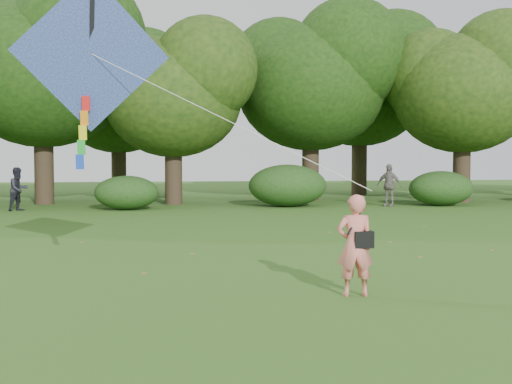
{
  "coord_description": "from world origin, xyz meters",
  "views": [
    {
      "loc": [
        -2.49,
        -10.12,
        2.14
      ],
      "look_at": [
        -0.73,
        2.0,
        1.5
      ],
      "focal_mm": 45.0,
      "sensor_mm": 36.0,
      "label": 1
    }
  ],
  "objects": [
    {
      "name": "man_kite_flyer",
      "position": [
        0.45,
        -0.55,
        0.79
      ],
      "size": [
        0.6,
        0.42,
        1.59
      ],
      "primitive_type": "imported",
      "rotation": [
        0.0,
        0.0,
        3.07
      ],
      "color": "#E9776E",
      "rests_on": "ground"
    },
    {
      "name": "ground",
      "position": [
        0.0,
        0.0,
        0.0
      ],
      "size": [
        100.0,
        100.0,
        0.0
      ],
      "primitive_type": "plane",
      "color": "#265114",
      "rests_on": "ground"
    },
    {
      "name": "bystander_left",
      "position": [
        -8.35,
        17.15,
        0.89
      ],
      "size": [
        1.08,
        1.09,
        1.78
      ],
      "primitive_type": "imported",
      "rotation": [
        0.0,
        0.0,
        0.85
      ],
      "color": "#21212C",
      "rests_on": "ground"
    },
    {
      "name": "bystander_right",
      "position": [
        7.52,
        17.39,
        0.95
      ],
      "size": [
        1.14,
        1.07,
        1.89
      ],
      "primitive_type": "imported",
      "rotation": [
        0.0,
        0.0,
        -0.71
      ],
      "color": "gray",
      "rests_on": "ground"
    },
    {
      "name": "shrub_band",
      "position": [
        -0.72,
        17.6,
        0.86
      ],
      "size": [
        39.15,
        3.22,
        1.88
      ],
      "color": "#264919",
      "rests_on": "ground"
    },
    {
      "name": "crossbody_bag",
      "position": [
        0.57,
        -0.58,
        0.9
      ],
      "size": [
        0.43,
        0.2,
        0.67
      ],
      "color": "black",
      "rests_on": "ground"
    },
    {
      "name": "fallen_leaves",
      "position": [
        1.51,
        4.57,
        0.01
      ],
      "size": [
        10.35,
        12.99,
        0.01
      ],
      "color": "olive",
      "rests_on": "ground"
    },
    {
      "name": "flying_kite",
      "position": [
        -3.73,
        1.6,
        3.95
      ],
      "size": [
        5.81,
        2.52,
        3.72
      ],
      "color": "#2537A2",
      "rests_on": "ground"
    },
    {
      "name": "tree_line",
      "position": [
        1.67,
        22.88,
        5.6
      ],
      "size": [
        54.7,
        15.3,
        9.48
      ],
      "color": "#3A2D1E",
      "rests_on": "ground"
    }
  ]
}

